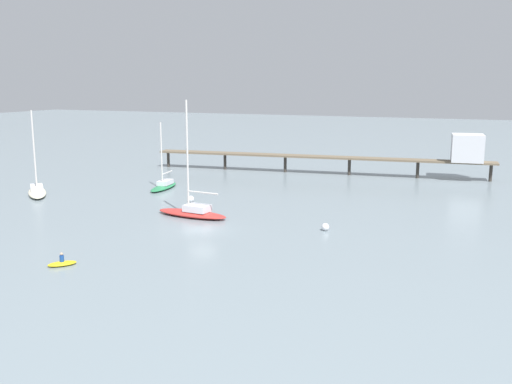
{
  "coord_description": "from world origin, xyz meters",
  "views": [
    {
      "loc": [
        27.32,
        -50.58,
        15.11
      ],
      "look_at": [
        0.0,
        14.07,
        1.5
      ],
      "focal_mm": 39.95,
      "sensor_mm": 36.0,
      "label": 1
    }
  ],
  "objects_px": {
    "sailboat_cream": "(37,190)",
    "mooring_buoy_near": "(191,199)",
    "sailboat_red": "(193,211)",
    "pier": "(411,151)",
    "mooring_buoy_outer": "(325,227)",
    "sailboat_green": "(164,185)",
    "dinghy_yellow": "(62,263)"
  },
  "relations": [
    {
      "from": "sailboat_cream",
      "to": "mooring_buoy_near",
      "type": "height_order",
      "value": "sailboat_cream"
    },
    {
      "from": "pier",
      "to": "dinghy_yellow",
      "type": "distance_m",
      "value": 60.51
    },
    {
      "from": "sailboat_green",
      "to": "mooring_buoy_outer",
      "type": "xyz_separation_m",
      "value": [
        27.96,
        -13.73,
        -0.18
      ]
    },
    {
      "from": "pier",
      "to": "mooring_buoy_near",
      "type": "distance_m",
      "value": 38.19
    },
    {
      "from": "sailboat_cream",
      "to": "pier",
      "type": "bearing_deg",
      "value": 37.35
    },
    {
      "from": "mooring_buoy_near",
      "to": "mooring_buoy_outer",
      "type": "height_order",
      "value": "mooring_buoy_near"
    },
    {
      "from": "mooring_buoy_near",
      "to": "pier",
      "type": "bearing_deg",
      "value": 52.63
    },
    {
      "from": "sailboat_red",
      "to": "sailboat_cream",
      "type": "xyz_separation_m",
      "value": [
        -25.8,
        2.99,
        -0.05
      ]
    },
    {
      "from": "sailboat_red",
      "to": "mooring_buoy_near",
      "type": "xyz_separation_m",
      "value": [
        -4.15,
        6.92,
        -0.28
      ]
    },
    {
      "from": "pier",
      "to": "mooring_buoy_near",
      "type": "bearing_deg",
      "value": -127.37
    },
    {
      "from": "pier",
      "to": "dinghy_yellow",
      "type": "bearing_deg",
      "value": -109.72
    },
    {
      "from": "sailboat_red",
      "to": "mooring_buoy_outer",
      "type": "xyz_separation_m",
      "value": [
        15.63,
        -0.12,
        -0.3
      ]
    },
    {
      "from": "pier",
      "to": "sailboat_red",
      "type": "xyz_separation_m",
      "value": [
        -18.91,
        -37.12,
        -3.54
      ]
    },
    {
      "from": "sailboat_cream",
      "to": "mooring_buoy_outer",
      "type": "distance_m",
      "value": 41.55
    },
    {
      "from": "sailboat_cream",
      "to": "mooring_buoy_near",
      "type": "distance_m",
      "value": 22.0
    },
    {
      "from": "sailboat_red",
      "to": "dinghy_yellow",
      "type": "xyz_separation_m",
      "value": [
        -1.46,
        -19.73,
        -0.47
      ]
    },
    {
      "from": "mooring_buoy_outer",
      "to": "sailboat_red",
      "type": "bearing_deg",
      "value": 179.55
    },
    {
      "from": "pier",
      "to": "sailboat_cream",
      "type": "distance_m",
      "value": 56.36
    },
    {
      "from": "pier",
      "to": "sailboat_red",
      "type": "distance_m",
      "value": 41.81
    },
    {
      "from": "pier",
      "to": "mooring_buoy_outer",
      "type": "height_order",
      "value": "pier"
    },
    {
      "from": "mooring_buoy_outer",
      "to": "sailboat_green",
      "type": "bearing_deg",
      "value": 153.85
    },
    {
      "from": "sailboat_green",
      "to": "dinghy_yellow",
      "type": "relative_size",
      "value": 3.89
    },
    {
      "from": "sailboat_red",
      "to": "mooring_buoy_outer",
      "type": "distance_m",
      "value": 15.63
    },
    {
      "from": "sailboat_green",
      "to": "mooring_buoy_near",
      "type": "distance_m",
      "value": 10.56
    },
    {
      "from": "sailboat_cream",
      "to": "mooring_buoy_near",
      "type": "relative_size",
      "value": 13.81
    },
    {
      "from": "sailboat_green",
      "to": "mooring_buoy_outer",
      "type": "height_order",
      "value": "sailboat_green"
    },
    {
      "from": "sailboat_cream",
      "to": "dinghy_yellow",
      "type": "xyz_separation_m",
      "value": [
        24.34,
        -22.71,
        -0.42
      ]
    },
    {
      "from": "dinghy_yellow",
      "to": "mooring_buoy_outer",
      "type": "height_order",
      "value": "dinghy_yellow"
    },
    {
      "from": "sailboat_cream",
      "to": "mooring_buoy_near",
      "type": "xyz_separation_m",
      "value": [
        21.65,
        3.93,
        -0.23
      ]
    },
    {
      "from": "pier",
      "to": "sailboat_red",
      "type": "bearing_deg",
      "value": -117.0
    },
    {
      "from": "sailboat_cream",
      "to": "dinghy_yellow",
      "type": "relative_size",
      "value": 4.66
    },
    {
      "from": "dinghy_yellow",
      "to": "mooring_buoy_near",
      "type": "relative_size",
      "value": 2.96
    }
  ]
}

